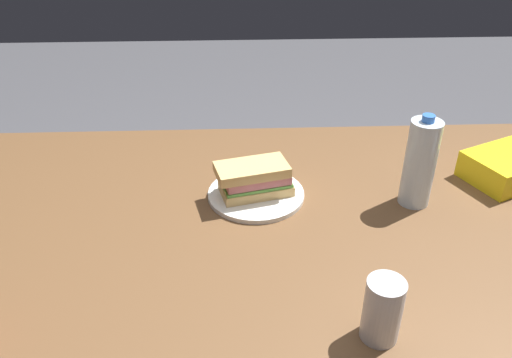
# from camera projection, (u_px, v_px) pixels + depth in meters

# --- Properties ---
(dining_table) EXTENTS (1.69, 1.10, 0.75)m
(dining_table) POSITION_uv_depth(u_px,v_px,m) (286.00, 267.00, 1.17)
(dining_table) COLOR brown
(dining_table) RESTS_ON ground_plane
(paper_plate) EXTENTS (0.24, 0.24, 0.01)m
(paper_plate) POSITION_uv_depth(u_px,v_px,m) (256.00, 194.00, 1.27)
(paper_plate) COLOR white
(paper_plate) RESTS_ON dining_table
(sandwich) EXTENTS (0.20, 0.14, 0.08)m
(sandwich) POSITION_uv_depth(u_px,v_px,m) (255.00, 179.00, 1.24)
(sandwich) COLOR #DBB26B
(sandwich) RESTS_ON paper_plate
(chip_bag) EXTENTS (0.27, 0.23, 0.07)m
(chip_bag) POSITION_uv_depth(u_px,v_px,m) (511.00, 166.00, 1.33)
(chip_bag) COLOR yellow
(chip_bag) RESTS_ON dining_table
(water_bottle_spare) EXTENTS (0.07, 0.07, 0.23)m
(water_bottle_spare) POSITION_uv_depth(u_px,v_px,m) (420.00, 163.00, 1.20)
(water_bottle_spare) COLOR silver
(water_bottle_spare) RESTS_ON dining_table
(soda_can_silver) EXTENTS (0.07, 0.07, 0.12)m
(soda_can_silver) POSITION_uv_depth(u_px,v_px,m) (382.00, 310.00, 0.87)
(soda_can_silver) COLOR silver
(soda_can_silver) RESTS_ON dining_table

